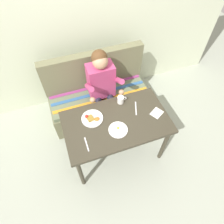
# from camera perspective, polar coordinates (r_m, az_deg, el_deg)

# --- Properties ---
(ground_plane) EXTENTS (8.00, 8.00, 0.00)m
(ground_plane) POSITION_cam_1_polar(r_m,az_deg,el_deg) (2.90, 1.01, -10.89)
(ground_plane) COLOR #9FA695
(back_wall) EXTENTS (4.40, 0.10, 2.60)m
(back_wall) POSITION_cam_1_polar(r_m,az_deg,el_deg) (2.82, -8.39, 25.00)
(back_wall) COLOR beige
(back_wall) RESTS_ON ground
(table) EXTENTS (1.20, 0.70, 0.73)m
(table) POSITION_cam_1_polar(r_m,az_deg,el_deg) (2.33, 1.23, -3.84)
(table) COLOR #383225
(table) RESTS_ON ground
(couch) EXTENTS (1.44, 0.56, 1.00)m
(couch) POSITION_cam_1_polar(r_m,az_deg,el_deg) (3.03, -3.88, 4.29)
(couch) COLOR #6A694A
(couch) RESTS_ON ground
(person) EXTENTS (0.45, 0.61, 1.21)m
(person) POSITION_cam_1_polar(r_m,az_deg,el_deg) (2.62, -2.71, 7.68)
(person) COLOR #B23C6B
(person) RESTS_ON ground
(plate_breakfast) EXTENTS (0.25, 0.25, 0.05)m
(plate_breakfast) POSITION_cam_1_polar(r_m,az_deg,el_deg) (2.29, -5.71, -1.81)
(plate_breakfast) COLOR white
(plate_breakfast) RESTS_ON table
(plate_eggs) EXTENTS (0.21, 0.21, 0.04)m
(plate_eggs) POSITION_cam_1_polar(r_m,az_deg,el_deg) (2.19, 1.75, -5.07)
(plate_eggs) COLOR white
(plate_eggs) RESTS_ON table
(coffee_mug) EXTENTS (0.12, 0.08, 0.09)m
(coffee_mug) POSITION_cam_1_polar(r_m,az_deg,el_deg) (2.40, 2.53, 3.57)
(coffee_mug) COLOR white
(coffee_mug) RESTS_ON table
(napkin) EXTENTS (0.18, 0.17, 0.01)m
(napkin) POSITION_cam_1_polar(r_m,az_deg,el_deg) (2.39, 12.65, -0.27)
(napkin) COLOR silver
(napkin) RESTS_ON table
(fork) EXTENTS (0.02, 0.17, 0.00)m
(fork) POSITION_cam_1_polar(r_m,az_deg,el_deg) (2.13, -7.24, -9.11)
(fork) COLOR silver
(fork) RESTS_ON table
(knife) EXTENTS (0.09, 0.19, 0.00)m
(knife) POSITION_cam_1_polar(r_m,az_deg,el_deg) (2.39, 6.82, 1.09)
(knife) COLOR silver
(knife) RESTS_ON table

